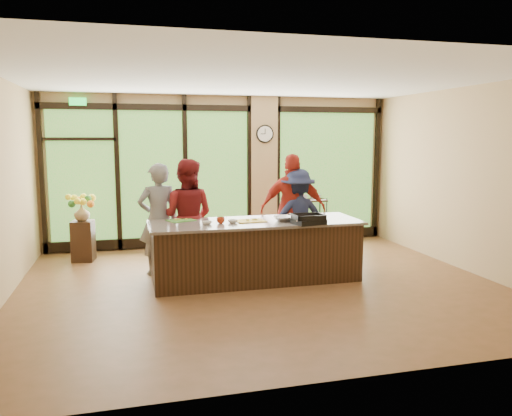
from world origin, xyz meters
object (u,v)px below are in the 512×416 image
cook_left (158,219)px  flower_stand (83,241)px  island_base (256,252)px  bar_cart (308,214)px  roasting_pan (308,221)px  cook_right (298,217)px

cook_left → flower_stand: bearing=-54.4°
island_base → cook_left: (-1.41, 0.72, 0.45)m
flower_stand → bar_cart: bearing=15.7°
roasting_pan → flower_stand: bearing=133.0°
cook_right → roasting_pan: bearing=76.2°
cook_left → cook_right: 2.35m
island_base → cook_left: size_ratio=1.74×
bar_cart → cook_right: bearing=-109.0°
roasting_pan → flower_stand: 4.15m
cook_right → roasting_pan: cook_right is taller
island_base → flower_stand: 3.29m
cook_right → bar_cart: size_ratio=1.65×
island_base → bar_cart: (1.76, 2.45, 0.16)m
cook_right → bar_cart: cook_right is taller
island_base → cook_right: 1.26m
cook_right → roasting_pan: 1.22m
flower_stand → bar_cart: 4.46m
island_base → flower_stand: island_base is taller
cook_right → cook_left: bearing=-1.4°
cook_right → roasting_pan: (-0.25, -1.19, 0.13)m
island_base → bar_cart: bar_cart is taller
island_base → roasting_pan: (0.69, -0.44, 0.52)m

